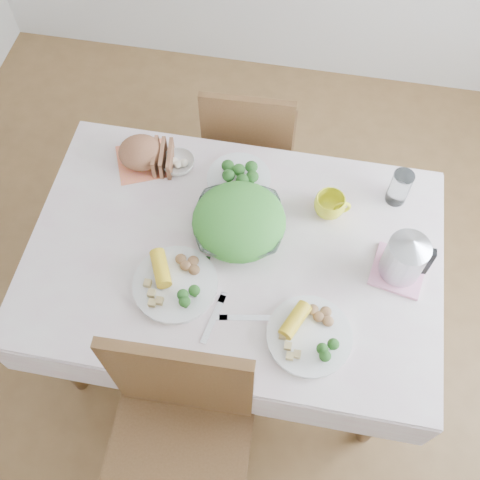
% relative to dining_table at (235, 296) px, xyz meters
% --- Properties ---
extents(floor, '(3.60, 3.60, 0.00)m').
position_rel_dining_table_xyz_m(floor, '(0.00, 0.00, -0.38)').
color(floor, brown).
rests_on(floor, ground).
extents(dining_table, '(1.40, 0.90, 0.75)m').
position_rel_dining_table_xyz_m(dining_table, '(0.00, 0.00, 0.00)').
color(dining_table, brown).
rests_on(dining_table, floor).
extents(tablecloth, '(1.50, 1.00, 0.01)m').
position_rel_dining_table_xyz_m(tablecloth, '(0.00, 0.00, 0.38)').
color(tablecloth, silver).
rests_on(tablecloth, dining_table).
extents(chair_near, '(0.49, 0.49, 1.06)m').
position_rel_dining_table_xyz_m(chair_near, '(-0.07, -0.72, 0.09)').
color(chair_near, brown).
rests_on(chair_near, floor).
extents(chair_far, '(0.43, 0.43, 0.91)m').
position_rel_dining_table_xyz_m(chair_far, '(-0.06, 0.79, 0.09)').
color(chair_far, brown).
rests_on(chair_far, floor).
extents(salad_bowl, '(0.37, 0.37, 0.08)m').
position_rel_dining_table_xyz_m(salad_bowl, '(0.00, 0.09, 0.43)').
color(salad_bowl, white).
rests_on(salad_bowl, tablecloth).
extents(dinner_plate_left, '(0.33, 0.33, 0.02)m').
position_rel_dining_table_xyz_m(dinner_plate_left, '(-0.17, -0.17, 0.40)').
color(dinner_plate_left, white).
rests_on(dinner_plate_left, tablecloth).
extents(dinner_plate_right, '(0.41, 0.41, 0.02)m').
position_rel_dining_table_xyz_m(dinner_plate_right, '(0.31, -0.28, 0.40)').
color(dinner_plate_right, white).
rests_on(dinner_plate_right, tablecloth).
extents(broccoli_plate, '(0.26, 0.26, 0.02)m').
position_rel_dining_table_xyz_m(broccoli_plate, '(-0.04, 0.32, 0.40)').
color(broccoli_plate, beige).
rests_on(broccoli_plate, tablecloth).
extents(napkin, '(0.26, 0.26, 0.00)m').
position_rel_dining_table_xyz_m(napkin, '(-0.43, 0.34, 0.39)').
color(napkin, '#FF8457').
rests_on(napkin, tablecloth).
extents(bread_loaf, '(0.18, 0.17, 0.11)m').
position_rel_dining_table_xyz_m(bread_loaf, '(-0.43, 0.34, 0.45)').
color(bread_loaf, brown).
rests_on(bread_loaf, napkin).
extents(fruit_bowl, '(0.14, 0.14, 0.04)m').
position_rel_dining_table_xyz_m(fruit_bowl, '(-0.29, 0.34, 0.41)').
color(fruit_bowl, white).
rests_on(fruit_bowl, tablecloth).
extents(yellow_mug, '(0.15, 0.15, 0.09)m').
position_rel_dining_table_xyz_m(yellow_mug, '(0.32, 0.23, 0.43)').
color(yellow_mug, yellow).
rests_on(yellow_mug, tablecloth).
extents(glass_tumbler, '(0.09, 0.09, 0.15)m').
position_rel_dining_table_xyz_m(glass_tumbler, '(0.57, 0.34, 0.45)').
color(glass_tumbler, white).
rests_on(glass_tumbler, tablecloth).
extents(pink_tray, '(0.21, 0.21, 0.01)m').
position_rel_dining_table_xyz_m(pink_tray, '(0.59, 0.03, 0.40)').
color(pink_tray, '#FE9BC2').
rests_on(pink_tray, tablecloth).
extents(electric_kettle, '(0.18, 0.18, 0.20)m').
position_rel_dining_table_xyz_m(electric_kettle, '(0.59, 0.03, 0.51)').
color(electric_kettle, '#B2B5BA').
rests_on(electric_kettle, pink_tray).
extents(fork_left, '(0.02, 0.20, 0.00)m').
position_rel_dining_table_xyz_m(fork_left, '(-0.09, -0.15, 0.39)').
color(fork_left, silver).
rests_on(fork_left, tablecloth).
extents(fork_right, '(0.06, 0.19, 0.00)m').
position_rel_dining_table_xyz_m(fork_right, '(-0.02, -0.27, 0.39)').
color(fork_right, silver).
rests_on(fork_right, tablecloth).
extents(knife, '(0.18, 0.05, 0.00)m').
position_rel_dining_table_xyz_m(knife, '(0.09, -0.25, 0.39)').
color(knife, silver).
rests_on(knife, tablecloth).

